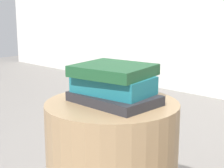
% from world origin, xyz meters
% --- Properties ---
extents(book_charcoal, '(0.28, 0.19, 0.03)m').
position_xyz_m(book_charcoal, '(0.01, 0.00, 0.49)').
color(book_charcoal, '#28282D').
rests_on(book_charcoal, side_table).
extents(book_teal, '(0.26, 0.17, 0.06)m').
position_xyz_m(book_teal, '(0.00, 0.01, 0.54)').
color(book_teal, '#1E727F').
rests_on(book_teal, book_charcoal).
extents(book_forest, '(0.25, 0.23, 0.04)m').
position_xyz_m(book_forest, '(0.00, 0.01, 0.58)').
color(book_forest, '#1E512D').
rests_on(book_forest, book_teal).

